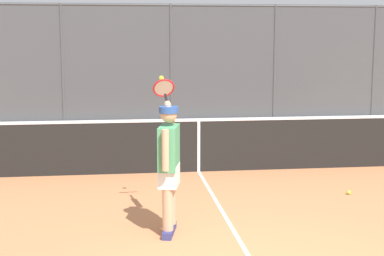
% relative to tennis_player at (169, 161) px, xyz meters
% --- Properties ---
extents(fence_backdrop, '(20.16, 1.37, 3.25)m').
position_rel_tennis_player_xyz_m(fence_backdrop, '(-0.80, -9.40, 0.70)').
color(fence_backdrop, '#474C51').
rests_on(fence_backdrop, ground).
extents(tennis_net, '(11.00, 0.09, 1.07)m').
position_rel_tennis_player_xyz_m(tennis_net, '(-0.80, -3.22, -0.42)').
color(tennis_net, '#2D2D2D').
rests_on(tennis_net, ground).
extents(tennis_player, '(0.31, 1.37, 1.87)m').
position_rel_tennis_player_xyz_m(tennis_player, '(0.00, 0.00, 0.00)').
color(tennis_player, navy).
rests_on(tennis_player, ground).
extents(tennis_ball_by_sideline, '(0.07, 0.07, 0.07)m').
position_rel_tennis_player_xyz_m(tennis_ball_by_sideline, '(-2.88, -1.42, -0.88)').
color(tennis_ball_by_sideline, '#C1D138').
rests_on(tennis_ball_by_sideline, ground).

